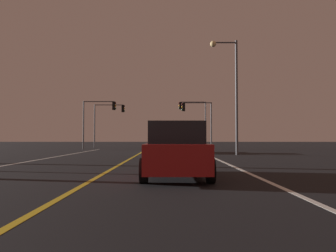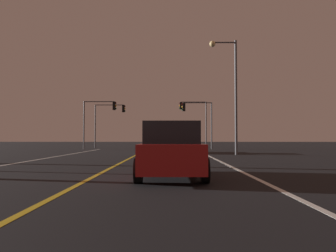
{
  "view_description": "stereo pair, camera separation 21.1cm",
  "coord_description": "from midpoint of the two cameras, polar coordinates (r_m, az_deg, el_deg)",
  "views": [
    {
      "loc": [
        2.2,
        1.06,
        1.24
      ],
      "look_at": [
        2.2,
        33.54,
        2.33
      ],
      "focal_mm": 36.55,
      "sensor_mm": 36.0,
      "label": 1
    },
    {
      "loc": [
        2.41,
        1.06,
        1.24
      ],
      "look_at": [
        2.2,
        33.54,
        2.33
      ],
      "focal_mm": 36.55,
      "sensor_mm": 36.0,
      "label": 2
    }
  ],
  "objects": [
    {
      "name": "car_lead_same_lane",
      "position": [
        10.55,
        0.78,
        -4.18
      ],
      "size": [
        2.02,
        4.3,
        1.7
      ],
      "rotation": [
        0.0,
        0.0,
        1.57
      ],
      "color": "black",
      "rests_on": "ground"
    },
    {
      "name": "street_lamp_right_far",
      "position": [
        24.87,
        10.16,
        7.16
      ],
      "size": [
        1.96,
        0.44,
        8.17
      ],
      "rotation": [
        0.0,
        0.0,
        3.14
      ],
      "color": "#4C4C51",
      "rests_on": "ground"
    },
    {
      "name": "traffic_light_near_left",
      "position": [
        37.21,
        -11.48,
        2.13
      ],
      "size": [
        3.55,
        0.36,
        5.13
      ],
      "color": "#4C4C51",
      "rests_on": "ground"
    },
    {
      "name": "lane_edge_right",
      "position": [
        14.71,
        10.61,
        -6.71
      ],
      "size": [
        0.16,
        42.94,
        0.01
      ],
      "primitive_type": "cube",
      "color": "silver",
      "rests_on": "ground"
    },
    {
      "name": "traffic_light_far_right",
      "position": [
        42.08,
        4.02,
        2.11
      ],
      "size": [
        3.39,
        0.36,
        5.65
      ],
      "rotation": [
        0.0,
        0.0,
        3.14
      ],
      "color": "#4C4C51",
      "rests_on": "ground"
    },
    {
      "name": "traffic_light_far_left",
      "position": [
        42.59,
        -9.87,
        1.78
      ],
      "size": [
        3.79,
        0.36,
        5.3
      ],
      "color": "#4C4C51",
      "rests_on": "ground"
    },
    {
      "name": "car_ahead_far",
      "position": [
        27.91,
        -0.41,
        -2.78
      ],
      "size": [
        2.02,
        4.3,
        1.7
      ],
      "rotation": [
        0.0,
        0.0,
        1.57
      ],
      "color": "black",
      "rests_on": "ground"
    },
    {
      "name": "lane_center_divider",
      "position": [
        14.64,
        -9.12,
        -6.74
      ],
      "size": [
        0.16,
        42.94,
        0.01
      ],
      "primitive_type": "cube",
      "color": "gold",
      "rests_on": "ground"
    },
    {
      "name": "traffic_light_near_right",
      "position": [
        36.58,
        4.6,
        2.01
      ],
      "size": [
        3.26,
        0.36,
        5.0
      ],
      "rotation": [
        0.0,
        0.0,
        3.14
      ],
      "color": "#4C4C51",
      "rests_on": "ground"
    }
  ]
}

